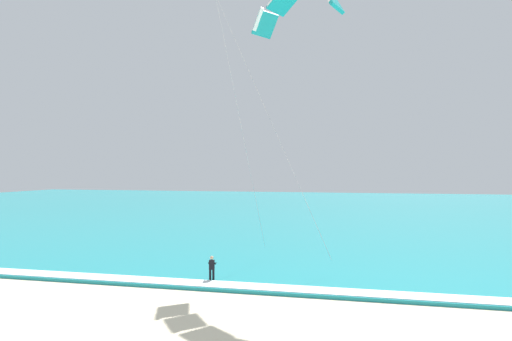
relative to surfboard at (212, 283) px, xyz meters
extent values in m
cube|color=teal|center=(1.08, 57.95, 0.07)|extent=(200.00, 120.00, 0.20)
cube|color=white|center=(1.08, -1.05, 0.19)|extent=(200.00, 1.64, 0.04)
ellipsoid|color=white|center=(0.00, 0.00, 0.00)|extent=(0.74, 1.46, 0.05)
cube|color=black|center=(0.00, 0.24, 0.04)|extent=(0.17, 0.09, 0.04)
cube|color=black|center=(0.00, -0.24, 0.04)|extent=(0.17, 0.09, 0.04)
cylinder|color=black|center=(-0.10, -0.02, 0.39)|extent=(0.14, 0.14, 0.84)
cylinder|color=black|center=(0.10, 0.02, 0.39)|extent=(0.14, 0.14, 0.84)
cube|color=black|center=(0.00, 0.00, 1.11)|extent=(0.38, 0.27, 0.60)
sphere|color=tan|center=(0.00, 0.00, 1.55)|extent=(0.22, 0.22, 0.22)
cylinder|color=black|center=(-0.21, 0.12, 1.16)|extent=(0.20, 0.51, 0.22)
cylinder|color=black|center=(0.14, 0.20, 1.16)|extent=(0.20, 0.51, 0.22)
cylinder|color=black|center=(-0.09, 0.37, 1.16)|extent=(0.54, 0.16, 0.04)
cube|color=#3F3F42|center=(-0.03, 0.12, 0.89)|extent=(0.13, 0.11, 0.10)
cube|color=teal|center=(3.03, 6.91, 19.29)|extent=(2.43, 2.19, 1.48)
cube|color=teal|center=(1.59, 7.56, 18.01)|extent=(2.16, 1.77, 1.94)
cube|color=white|center=(1.19, 7.06, 18.28)|extent=(1.07, 0.91, 1.60)
cylinder|color=#B2B2B7|center=(3.57, 1.77, 9.59)|extent=(6.99, 2.83, 16.84)
cylinder|color=#B2B2B7|center=(0.84, 3.97, 9.59)|extent=(1.53, 7.22, 16.84)
camera|label=1|loc=(10.23, -29.06, 7.02)|focal=34.89mm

